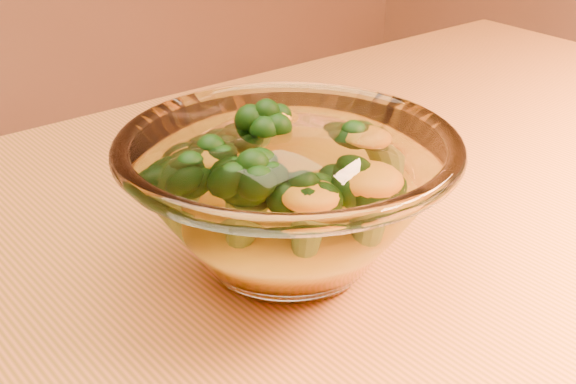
# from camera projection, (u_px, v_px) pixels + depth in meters

# --- Properties ---
(table) EXTENTS (1.20, 0.80, 0.75)m
(table) POSITION_uv_depth(u_px,v_px,m) (387.00, 339.00, 0.68)
(table) COLOR #CC713D
(table) RESTS_ON ground
(glass_bowl) EXTENTS (0.24, 0.24, 0.11)m
(glass_bowl) POSITION_uv_depth(u_px,v_px,m) (288.00, 199.00, 0.57)
(glass_bowl) COLOR white
(glass_bowl) RESTS_ON table
(cheese_sauce) EXTENTS (0.14, 0.14, 0.04)m
(cheese_sauce) POSITION_uv_depth(u_px,v_px,m) (288.00, 227.00, 0.58)
(cheese_sauce) COLOR #FCA015
(cheese_sauce) RESTS_ON glass_bowl
(broccoli_heap) EXTENTS (0.18, 0.16, 0.08)m
(broccoli_heap) POSITION_uv_depth(u_px,v_px,m) (269.00, 175.00, 0.56)
(broccoli_heap) COLOR black
(broccoli_heap) RESTS_ON cheese_sauce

